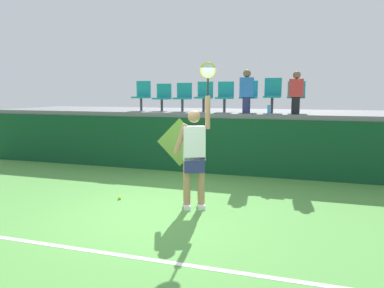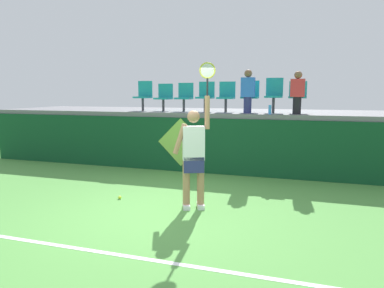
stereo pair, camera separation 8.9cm
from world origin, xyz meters
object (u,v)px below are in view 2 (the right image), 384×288
(stadium_chair_3, at_px, (206,95))
(stadium_chair_1, at_px, (164,96))
(tennis_ball, at_px, (120,197))
(stadium_chair_6, at_px, (274,93))
(tennis_player, at_px, (194,154))
(spectator_1, at_px, (297,92))
(stadium_chair_4, at_px, (226,95))
(stadium_chair_0, at_px, (144,94))
(stadium_chair_2, at_px, (185,96))
(water_bottle, at_px, (270,110))
(spectator_0, at_px, (248,91))
(stadium_chair_7, at_px, (298,95))
(stadium_chair_5, at_px, (250,95))

(stadium_chair_3, bearing_deg, stadium_chair_1, -179.94)
(tennis_ball, relative_size, stadium_chair_6, 0.07)
(tennis_player, bearing_deg, spectator_1, 62.24)
(tennis_ball, relative_size, stadium_chair_4, 0.08)
(stadium_chair_0, bearing_deg, spectator_1, -6.00)
(stadium_chair_2, xyz_separation_m, stadium_chair_3, (0.62, 0.00, 0.02))
(water_bottle, distance_m, stadium_chair_2, 2.56)
(stadium_chair_4, bearing_deg, spectator_0, -33.16)
(tennis_ball, distance_m, stadium_chair_7, 5.16)
(tennis_ball, xyz_separation_m, stadium_chair_2, (0.15, 3.52, 1.95))
(stadium_chair_0, distance_m, stadium_chair_4, 2.47)
(tennis_ball, distance_m, stadium_chair_6, 4.83)
(water_bottle, xyz_separation_m, stadium_chair_4, (-1.23, 0.70, 0.34))
(tennis_player, height_order, stadium_chair_0, tennis_player)
(water_bottle, bearing_deg, stadium_chair_2, 163.91)
(tennis_ball, distance_m, stadium_chair_1, 4.05)
(tennis_ball, distance_m, stadium_chair_5, 4.51)
(tennis_ball, xyz_separation_m, water_bottle, (2.59, 2.82, 1.63))
(stadium_chair_6, xyz_separation_m, spectator_1, (0.59, -0.46, 0.03))
(tennis_player, relative_size, spectator_1, 2.49)
(water_bottle, distance_m, stadium_chair_1, 3.15)
(tennis_player, distance_m, stadium_chair_5, 3.77)
(water_bottle, distance_m, spectator_1, 0.80)
(stadium_chair_6, distance_m, spectator_0, 0.75)
(stadium_chair_7, height_order, spectator_1, spectator_1)
(stadium_chair_7, bearing_deg, tennis_player, -114.75)
(tennis_player, relative_size, stadium_chair_6, 2.85)
(water_bottle, relative_size, stadium_chair_0, 0.26)
(stadium_chair_0, height_order, stadium_chair_7, stadium_chair_0)
(stadium_chair_0, relative_size, stadium_chair_2, 1.08)
(water_bottle, height_order, spectator_0, spectator_0)
(stadium_chair_5, height_order, spectator_0, spectator_0)
(tennis_player, height_order, spectator_0, spectator_0)
(water_bottle, bearing_deg, tennis_ball, -132.58)
(stadium_chair_3, xyz_separation_m, spectator_0, (1.23, -0.42, 0.11))
(stadium_chair_4, distance_m, stadium_chair_7, 1.86)
(stadium_chair_7, bearing_deg, spectator_0, -161.06)
(spectator_1, bearing_deg, water_bottle, -157.93)
(stadium_chair_2, relative_size, spectator_0, 0.73)
(stadium_chair_1, bearing_deg, stadium_chair_0, 179.54)
(tennis_ball, relative_size, stadium_chair_5, 0.08)
(stadium_chair_1, distance_m, stadium_chair_7, 3.68)
(stadium_chair_5, bearing_deg, stadium_chair_6, 0.39)
(stadium_chair_6, bearing_deg, stadium_chair_1, -179.89)
(stadium_chair_4, relative_size, stadium_chair_5, 0.98)
(water_bottle, relative_size, spectator_1, 0.22)
(spectator_0, bearing_deg, tennis_ball, -122.81)
(stadium_chair_3, distance_m, stadium_chair_5, 1.23)
(stadium_chair_3, bearing_deg, spectator_1, -10.46)
(tennis_ball, xyz_separation_m, stadium_chair_3, (0.77, 3.52, 1.98))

